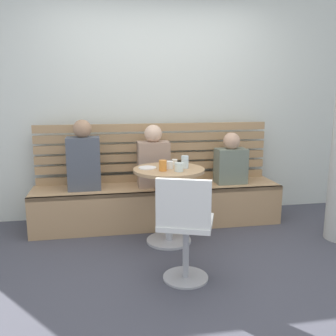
{
  "coord_description": "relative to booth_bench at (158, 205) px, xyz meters",
  "views": [
    {
      "loc": [
        -0.61,
        -2.71,
        1.45
      ],
      "look_at": [
        0.01,
        0.66,
        0.75
      ],
      "focal_mm": 39.61,
      "sensor_mm": 36.0,
      "label": 1
    }
  ],
  "objects": [
    {
      "name": "plate_small",
      "position": [
        -0.18,
        -0.47,
        0.52
      ],
      "size": [
        0.17,
        0.17,
        0.01
      ],
      "primitive_type": "cylinder",
      "color": "white",
      "rests_on": "cafe_table"
    },
    {
      "name": "person_child_middle",
      "position": [
        -0.05,
        0.01,
        0.52
      ],
      "size": [
        0.34,
        0.22,
        0.67
      ],
      "color": "#9E7F6B",
      "rests_on": "booth_bench"
    },
    {
      "name": "cup_glass_short",
      "position": [
        0.09,
        -0.66,
        0.56
      ],
      "size": [
        0.08,
        0.08,
        0.08
      ],
      "primitive_type": "cylinder",
      "color": "silver",
      "rests_on": "cafe_table"
    },
    {
      "name": "cup_glass_tall",
      "position": [
        0.18,
        -0.52,
        0.58
      ],
      "size": [
        0.07,
        0.07,
        0.12
      ],
      "primitive_type": "cylinder",
      "color": "silver",
      "rests_on": "cafe_table"
    },
    {
      "name": "cup_espresso_small",
      "position": [
        0.12,
        -0.34,
        0.55
      ],
      "size": [
        0.06,
        0.06,
        0.05
      ],
      "primitive_type": "cylinder",
      "color": "silver",
      "rests_on": "cafe_table"
    },
    {
      "name": "phone_on_table",
      "position": [
        0.04,
        -0.24,
        0.52
      ],
      "size": [
        0.1,
        0.15,
        0.01
      ],
      "primitive_type": "cube",
      "rotation": [
        0.0,
        0.0,
        2.91
      ],
      "color": "black",
      "rests_on": "cafe_table"
    },
    {
      "name": "cup_ceramic_white",
      "position": [
        0.03,
        -0.52,
        0.55
      ],
      "size": [
        0.08,
        0.08,
        0.07
      ],
      "primitive_type": "cylinder",
      "color": "white",
      "rests_on": "cafe_table"
    },
    {
      "name": "cafe_table",
      "position": [
        0.03,
        -0.52,
        0.3
      ],
      "size": [
        0.68,
        0.68,
        0.74
      ],
      "color": "#ADADB2",
      "rests_on": "ground"
    },
    {
      "name": "white_chair",
      "position": [
        -0.0,
        -1.33,
        0.24
      ],
      "size": [
        0.52,
        0.52,
        0.85
      ],
      "color": "#ADADB2",
      "rests_on": "ground"
    },
    {
      "name": "person_adult",
      "position": [
        -0.79,
        0.01,
        0.55
      ],
      "size": [
        0.34,
        0.22,
        0.74
      ],
      "color": "#4C515B",
      "rests_on": "booth_bench"
    },
    {
      "name": "person_child_left",
      "position": [
        0.83,
        -0.0,
        0.47
      ],
      "size": [
        0.34,
        0.22,
        0.57
      ],
      "color": "slate",
      "rests_on": "booth_bench"
    },
    {
      "name": "booth_backrest",
      "position": [
        0.0,
        0.24,
        0.56
      ],
      "size": [
        2.65,
        0.04,
        0.67
      ],
      "color": "#A68157",
      "rests_on": "booth_bench"
    },
    {
      "name": "ground",
      "position": [
        0.0,
        -1.2,
        -0.22
      ],
      "size": [
        8.0,
        8.0,
        0.0
      ],
      "primitive_type": "plane",
      "color": "#42424C"
    },
    {
      "name": "cup_tumbler_orange",
      "position": [
        -0.05,
        -0.61,
        0.57
      ],
      "size": [
        0.07,
        0.07,
        0.1
      ],
      "primitive_type": "cylinder",
      "color": "orange",
      "rests_on": "cafe_table"
    },
    {
      "name": "back_wall",
      "position": [
        0.0,
        0.44,
        1.23
      ],
      "size": [
        5.2,
        0.1,
        2.9
      ],
      "primitive_type": "cube",
      "color": "silver",
      "rests_on": "ground"
    },
    {
      "name": "booth_bench",
      "position": [
        0.0,
        0.0,
        0.0
      ],
      "size": [
        2.7,
        0.52,
        0.44
      ],
      "color": "tan",
      "rests_on": "ground"
    }
  ]
}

